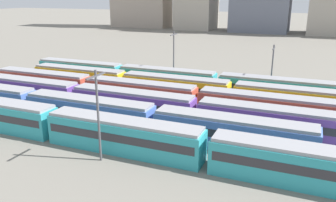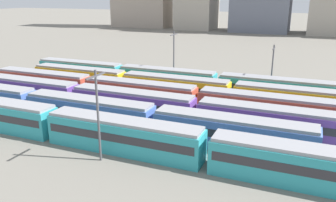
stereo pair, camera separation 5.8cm
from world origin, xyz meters
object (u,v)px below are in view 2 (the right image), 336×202
(train_track_1, at_px, (89,111))
(catenary_pole_1, at_px, (174,56))
(train_track_2, at_px, (197,112))
(catenary_pole_3, at_px, (272,67))
(train_track_0, at_px, (310,167))
(catenary_pole_2, at_px, (98,112))
(train_track_4, at_px, (232,93))
(train_track_3, at_px, (198,100))

(train_track_1, bearing_deg, catenary_pole_1, 84.14)
(train_track_2, distance_m, catenary_pole_3, 19.90)
(train_track_0, relative_size, catenary_pole_3, 10.82)
(catenary_pole_1, bearing_deg, train_track_1, -95.86)
(catenary_pole_2, bearing_deg, train_track_0, 8.00)
(train_track_4, bearing_deg, catenary_pole_1, 147.18)
(train_track_2, height_order, catenary_pole_1, catenary_pole_1)
(train_track_2, height_order, catenary_pole_3, catenary_pole_3)
(train_track_3, distance_m, catenary_pole_3, 16.01)
(train_track_1, distance_m, catenary_pole_2, 11.13)
(train_track_2, bearing_deg, train_track_3, 105.76)
(train_track_1, bearing_deg, catenary_pole_2, -49.27)
(catenary_pole_2, distance_m, catenary_pole_3, 34.26)
(train_track_2, bearing_deg, train_track_0, -36.79)
(train_track_2, relative_size, catenary_pole_1, 7.41)
(train_track_3, bearing_deg, catenary_pole_3, 56.41)
(train_track_1, xyz_separation_m, catenary_pole_1, (2.46, 23.97, 3.68))
(train_track_2, distance_m, train_track_3, 5.40)
(train_track_3, xyz_separation_m, catenary_pole_1, (-9.14, 13.57, 3.68))
(catenary_pole_1, bearing_deg, train_track_4, -32.82)
(train_track_4, bearing_deg, train_track_0, -60.98)
(train_track_1, relative_size, catenary_pole_2, 5.81)
(train_track_0, bearing_deg, catenary_pole_2, -172.00)
(train_track_2, xyz_separation_m, catenary_pole_3, (7.24, 18.31, 2.95))
(train_track_1, bearing_deg, train_track_3, 41.87)
(train_track_1, relative_size, train_track_2, 0.75)
(train_track_0, distance_m, train_track_3, 21.90)
(train_track_2, xyz_separation_m, catenary_pole_2, (-6.17, -13.22, 3.44))
(train_track_1, distance_m, train_track_4, 21.95)
(train_track_0, distance_m, catenary_pole_1, 38.28)
(train_track_3, relative_size, catenary_pole_3, 8.64)
(catenary_pole_1, relative_size, catenary_pole_2, 1.05)
(train_track_0, bearing_deg, train_track_3, 134.58)
(train_track_3, height_order, catenary_pole_3, catenary_pole_3)
(train_track_0, xyz_separation_m, train_track_3, (-15.37, 15.60, 0.00))
(train_track_4, distance_m, catenary_pole_2, 25.35)
(train_track_0, relative_size, catenary_pole_1, 9.29)
(train_track_0, relative_size, catenary_pole_2, 9.74)
(train_track_0, height_order, catenary_pole_2, catenary_pole_2)
(catenary_pole_2, height_order, catenary_pole_3, catenary_pole_2)
(train_track_4, relative_size, catenary_pole_1, 7.41)
(catenary_pole_1, bearing_deg, train_track_0, -49.96)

